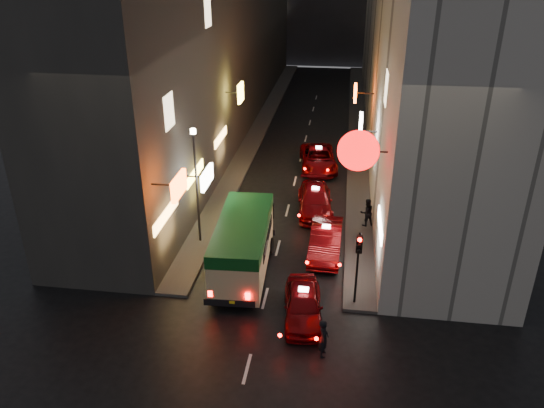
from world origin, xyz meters
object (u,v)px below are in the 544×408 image
at_px(lamp_post, 196,179).
at_px(traffic_light, 358,254).
at_px(pedestrian_crossing, 324,336).
at_px(taxi_near, 303,302).
at_px(minibus, 243,241).

bearing_deg(lamp_post, traffic_light, -28.91).
relative_size(pedestrian_crossing, traffic_light, 0.53).
xyz_separation_m(taxi_near, lamp_post, (-6.01, 5.63, 2.93)).
height_order(minibus, traffic_light, traffic_light).
bearing_deg(minibus, traffic_light, -20.24).
bearing_deg(minibus, taxi_near, -44.27).
height_order(taxi_near, traffic_light, traffic_light).
bearing_deg(traffic_light, lamp_post, 151.09).
height_order(minibus, lamp_post, lamp_post).
relative_size(minibus, lamp_post, 1.07).
bearing_deg(traffic_light, pedestrian_crossing, -110.20).
distance_m(minibus, pedestrian_crossing, 6.75).
bearing_deg(taxi_near, lamp_post, 136.86).
distance_m(traffic_light, lamp_post, 9.42).
height_order(traffic_light, lamp_post, lamp_post).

